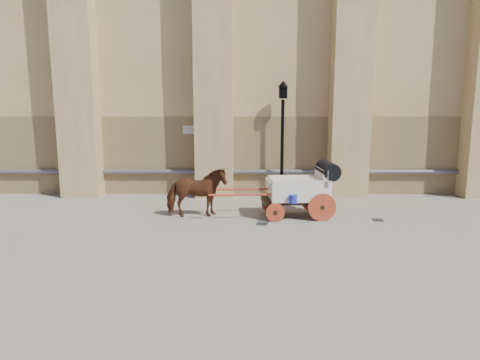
{
  "coord_description": "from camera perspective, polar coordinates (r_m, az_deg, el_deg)",
  "views": [
    {
      "loc": [
        0.05,
        -12.33,
        3.39
      ],
      "look_at": [
        -0.02,
        0.55,
        1.15
      ],
      "focal_mm": 32.0,
      "sensor_mm": 36.0,
      "label": 1
    }
  ],
  "objects": [
    {
      "name": "street_lamp",
      "position": [
        15.93,
        5.67,
        5.86
      ],
      "size": [
        0.4,
        0.4,
        4.29
      ],
      "color": "black",
      "rests_on": "ground"
    },
    {
      "name": "ground",
      "position": [
        12.79,
        0.09,
        -5.53
      ],
      "size": [
        90.0,
        90.0,
        0.0
      ],
      "primitive_type": "plane",
      "color": "slate",
      "rests_on": "ground"
    },
    {
      "name": "drain_grate_far",
      "position": [
        13.55,
        17.91,
        -5.1
      ],
      "size": [
        0.36,
        0.36,
        0.01
      ],
      "primitive_type": "cube",
      "rotation": [
        0.0,
        0.0,
        -0.12
      ],
      "color": "black",
      "rests_on": "ground"
    },
    {
      "name": "horse",
      "position": [
        13.19,
        -5.84,
        -1.68
      ],
      "size": [
        1.92,
        1.11,
        1.53
      ],
      "primitive_type": "imported",
      "rotation": [
        0.0,
        0.0,
        1.73
      ],
      "color": "#552512",
      "rests_on": "ground"
    },
    {
      "name": "drain_grate_near",
      "position": [
        12.52,
        3.0,
        -5.84
      ],
      "size": [
        0.38,
        0.38,
        0.01
      ],
      "primitive_type": "cube",
      "rotation": [
        0.0,
        0.0,
        -0.23
      ],
      "color": "black",
      "rests_on": "ground"
    },
    {
      "name": "carriage",
      "position": [
        13.29,
        8.37,
        -0.96
      ],
      "size": [
        3.97,
        1.47,
        1.71
      ],
      "rotation": [
        0.0,
        0.0,
        0.06
      ],
      "color": "black",
      "rests_on": "ground"
    }
  ]
}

